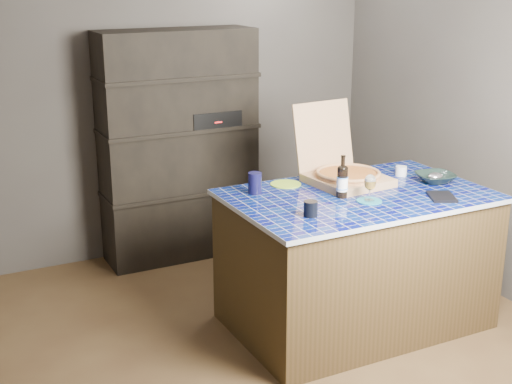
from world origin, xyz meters
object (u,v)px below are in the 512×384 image
dvd_case (442,197)px  wine_glass (370,183)px  kitchen_island (356,259)px  bowl (435,178)px  pizza_box (345,173)px  mead_bottle (342,181)px

dvd_case → wine_glass: bearing=-172.5°
kitchen_island → bowl: (0.59, -0.02, 0.47)m
bowl → kitchen_island: bearing=178.2°
pizza_box → mead_bottle: 0.31m
wine_glass → mead_bottle: bearing=125.3°
mead_bottle → bowl: mead_bottle is taller
wine_glass → bowl: bearing=12.7°
kitchen_island → wine_glass: 0.58m
mead_bottle → dvd_case: 0.62m
kitchen_island → mead_bottle: mead_bottle is taller
kitchen_island → mead_bottle: (-0.14, -0.01, 0.55)m
kitchen_island → dvd_case: 0.67m
wine_glass → dvd_case: size_ratio=0.79×
pizza_box → dvd_case: (0.35, -0.54, -0.06)m
kitchen_island → mead_bottle: bearing=-174.7°
pizza_box → bowl: (0.54, -0.25, -0.04)m
pizza_box → wine_glass: bearing=-107.6°
mead_bottle → kitchen_island: bearing=5.6°
dvd_case → bowl: (0.19, 0.28, 0.02)m
wine_glass → dvd_case: wine_glass is taller
wine_glass → pizza_box: bearing=77.8°
kitchen_island → dvd_case: bearing=-37.0°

